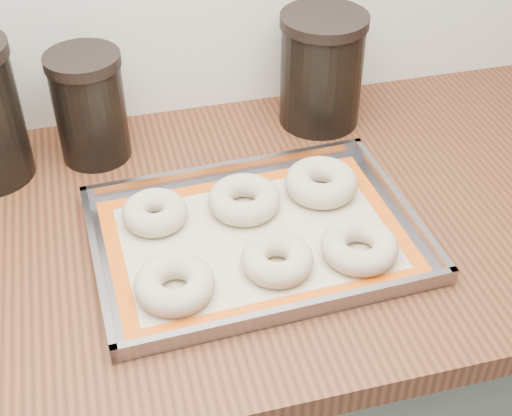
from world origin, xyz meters
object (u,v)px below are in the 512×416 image
object	(u,v)px
bagel_back_left	(155,212)
bagel_back_right	(321,182)
baking_tray	(256,237)
canister_right	(321,70)
bagel_back_mid	(244,199)
bagel_front_left	(175,284)
bagel_front_mid	(277,259)
bagel_front_right	(359,246)
canister_mid	(90,107)

from	to	relation	value
bagel_back_left	bagel_back_right	bearing A→B (deg)	1.17
baking_tray	canister_right	bearing A→B (deg)	56.41
baking_tray	bagel_back_mid	bearing A→B (deg)	90.46
bagel_back_left	bagel_back_mid	world-z (taller)	same
bagel_front_left	bagel_back_right	distance (m)	0.30
bagel_front_left	bagel_front_mid	size ratio (longest dim) A/B	1.08
bagel_front_mid	bagel_front_right	xyz separation A→B (m)	(0.12, -0.00, 0.00)
bagel_back_left	canister_right	world-z (taller)	canister_right
baking_tray	bagel_front_mid	bearing A→B (deg)	-80.40
bagel_back_right	canister_mid	world-z (taller)	canister_mid
bagel_front_mid	canister_mid	size ratio (longest dim) A/B	0.54
bagel_back_mid	bagel_back_right	size ratio (longest dim) A/B	0.97
baking_tray	bagel_back_mid	world-z (taller)	bagel_back_mid
bagel_front_left	bagel_back_left	xyz separation A→B (m)	(-0.00, 0.15, -0.00)
baking_tray	bagel_front_right	xyz separation A→B (m)	(0.13, -0.07, 0.02)
bagel_front_left	bagel_back_mid	size ratio (longest dim) A/B	0.98
bagel_front_right	baking_tray	bearing A→B (deg)	150.62
canister_mid	bagel_back_left	bearing A→B (deg)	-71.65
bagel_front_left	canister_mid	xyz separation A→B (m)	(-0.07, 0.36, 0.07)
bagel_front_left	bagel_back_mid	bearing A→B (deg)	48.77
bagel_front_mid	bagel_back_left	bearing A→B (deg)	136.01
canister_right	bagel_back_left	bearing A→B (deg)	-146.49
baking_tray	bagel_front_right	world-z (taller)	bagel_front_right
bagel_front_mid	bagel_back_mid	size ratio (longest dim) A/B	0.91
bagel_back_right	bagel_back_mid	bearing A→B (deg)	-175.85
bagel_front_mid	canister_right	distance (m)	0.40
bagel_front_right	bagel_back_left	size ratio (longest dim) A/B	1.12
bagel_front_right	bagel_back_mid	size ratio (longest dim) A/B	0.99
bagel_front_left	bagel_front_right	size ratio (longest dim) A/B	0.99
bagel_front_left	bagel_back_left	size ratio (longest dim) A/B	1.11
baking_tray	bagel_back_mid	xyz separation A→B (m)	(-0.00, 0.07, 0.02)
bagel_front_right	bagel_back_left	world-z (taller)	same
bagel_front_left	bagel_back_left	world-z (taller)	same
canister_right	bagel_back_mid	bearing A→B (deg)	-131.13
bagel_back_left	canister_mid	distance (m)	0.23
bagel_back_right	canister_right	bearing A→B (deg)	72.34
bagel_back_mid	bagel_back_right	xyz separation A→B (m)	(0.12, 0.01, 0.00)
baking_tray	canister_right	distance (m)	0.36
baking_tray	bagel_front_left	size ratio (longest dim) A/B	4.45
bagel_front_right	bagel_back_left	distance (m)	0.30
bagel_back_mid	bagel_back_left	bearing A→B (deg)	178.38
baking_tray	bagel_back_left	world-z (taller)	bagel_back_left
bagel_front_left	bagel_back_mid	distance (m)	0.20
bagel_front_left	canister_right	distance (m)	0.49
baking_tray	canister_right	xyz separation A→B (m)	(0.19, 0.29, 0.09)
baking_tray	bagel_front_mid	world-z (taller)	bagel_front_mid
bagel_front_mid	bagel_front_left	bearing A→B (deg)	-175.32
bagel_front_right	bagel_back_mid	xyz separation A→B (m)	(-0.13, 0.14, 0.00)
canister_right	bagel_back_right	bearing A→B (deg)	-107.66
bagel_front_left	bagel_front_right	distance (m)	0.26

